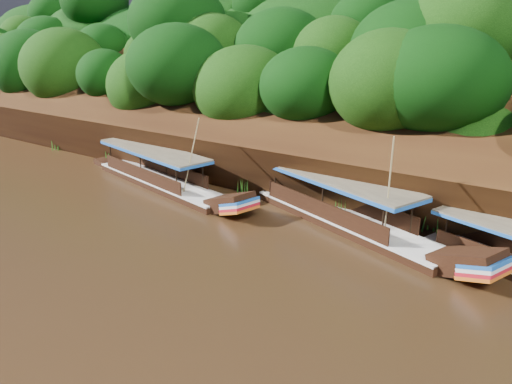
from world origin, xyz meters
TOP-DOWN VIEW (x-y plane):
  - ground at (0.00, 0.00)m, footprint 160.00×160.00m
  - riverbank at (-0.01, 22.73)m, footprint 120.00×30.06m
  - boat_1 at (3.00, 8.09)m, footprint 15.72×7.23m
  - boat_2 at (-11.05, 7.41)m, footprint 16.36×5.33m
  - reeds at (-2.74, 9.65)m, footprint 49.35×2.50m

SIDE VIEW (x-z plane):
  - ground at x=0.00m, z-range 0.00..0.00m
  - boat_2 at x=-11.05m, z-range -2.41..3.56m
  - boat_1 at x=3.00m, z-range -2.61..3.85m
  - reeds at x=-2.74m, z-range -0.16..1.96m
  - riverbank at x=-0.01m, z-range -7.81..11.59m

